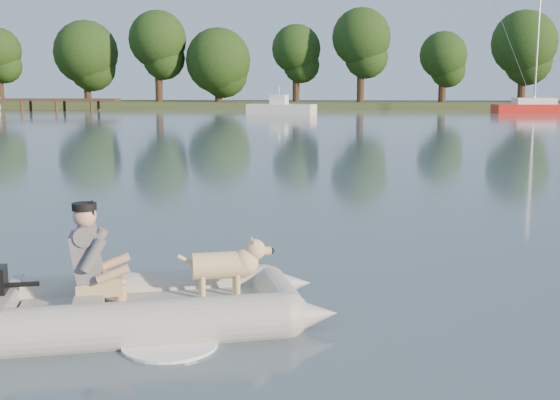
# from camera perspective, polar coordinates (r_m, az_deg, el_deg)

# --- Properties ---
(water) EXTENTS (160.00, 160.00, 0.00)m
(water) POSITION_cam_1_polar(r_m,az_deg,el_deg) (6.99, -2.82, -8.76)
(water) COLOR slate
(water) RESTS_ON ground
(shore_bank) EXTENTS (160.00, 12.00, 0.70)m
(shore_bank) POSITION_cam_1_polar(r_m,az_deg,el_deg) (68.62, 3.35, 7.70)
(shore_bank) COLOR #47512D
(shore_bank) RESTS_ON water
(dock) EXTENTS (18.00, 2.00, 1.04)m
(dock) POSITION_cam_1_polar(r_m,az_deg,el_deg) (64.45, -20.76, 7.26)
(dock) COLOR #4C331E
(dock) RESTS_ON water
(treeline) EXTENTS (84.66, 7.35, 9.27)m
(treeline) POSITION_cam_1_polar(r_m,az_deg,el_deg) (67.91, 8.34, 11.87)
(treeline) COLOR #332316
(treeline) RESTS_ON shore_bank
(dinghy) EXTENTS (4.96, 4.22, 1.22)m
(dinghy) POSITION_cam_1_polar(r_m,az_deg,el_deg) (6.54, -9.90, -5.49)
(dinghy) COLOR #A2A19D
(dinghy) RESTS_ON water
(man) EXTENTS (0.75, 0.69, 0.94)m
(man) POSITION_cam_1_polar(r_m,az_deg,el_deg) (6.55, -15.31, -4.13)
(man) COLOR slate
(man) RESTS_ON dinghy
(dog) EXTENTS (0.86, 0.50, 0.54)m
(dog) POSITION_cam_1_polar(r_m,az_deg,el_deg) (6.63, -4.99, -5.70)
(dog) COLOR tan
(dog) RESTS_ON dinghy
(motorboat) EXTENTS (5.41, 3.16, 2.15)m
(motorboat) POSITION_cam_1_polar(r_m,az_deg,el_deg) (51.88, 0.13, 8.01)
(motorboat) COLOR white
(motorboat) RESTS_ON water
(sailboat) EXTENTS (7.16, 2.61, 9.66)m
(sailboat) POSITION_cam_1_polar(r_m,az_deg,el_deg) (58.74, 20.27, 7.05)
(sailboat) COLOR red
(sailboat) RESTS_ON water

